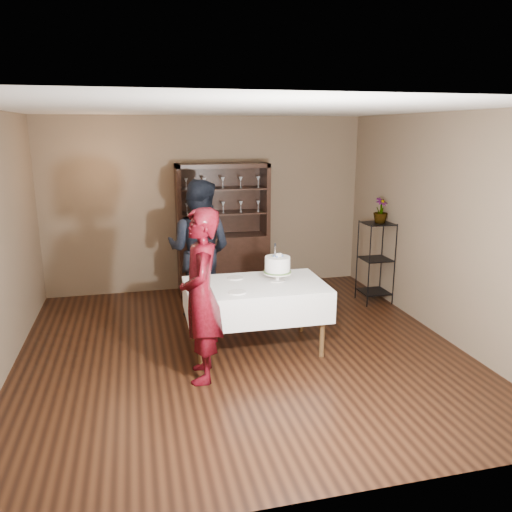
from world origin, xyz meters
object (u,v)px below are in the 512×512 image
object	(u,v)px
woman	(201,296)
china_hutch	(223,250)
cake_table	(255,299)
man	(199,250)
cake	(277,266)
plant_etagere	(376,259)
potted_plant	(381,210)

from	to	relation	value
woman	china_hutch	bearing A→B (deg)	171.33
china_hutch	cake_table	xyz separation A→B (m)	(-0.03, -2.24, -0.06)
man	cake	bearing A→B (deg)	151.64
woman	cake	bearing A→B (deg)	127.70
china_hutch	woman	xyz separation A→B (m)	(-0.72, -2.79, 0.22)
plant_etagere	man	size ratio (longest dim) A/B	0.64
china_hutch	plant_etagere	world-z (taller)	china_hutch
china_hutch	cake_table	world-z (taller)	china_hutch
china_hutch	cake_table	distance (m)	2.25
cake_table	plant_etagere	bearing A→B (deg)	29.50
plant_etagere	china_hutch	bearing A→B (deg)	153.17
china_hutch	cake	world-z (taller)	china_hutch
plant_etagere	cake_table	xyz separation A→B (m)	(-2.11, -1.19, -0.05)
china_hutch	cake	bearing A→B (deg)	-83.58
plant_etagere	cake	xyz separation A→B (m)	(-1.83, -1.14, 0.32)
cake	potted_plant	distance (m)	2.22
cake_table	cake	bearing A→B (deg)	10.75
man	cake_table	bearing A→B (deg)	140.02
cake_table	woman	size ratio (longest dim) A/B	0.90
plant_etagere	cake	distance (m)	2.18
cake_table	woman	distance (m)	0.93
woman	potted_plant	distance (m)	3.36
china_hutch	man	distance (m)	1.20
china_hutch	plant_etagere	xyz separation A→B (m)	(2.08, -1.05, -0.01)
cake_table	man	size ratio (longest dim) A/B	0.85
cake_table	potted_plant	size ratio (longest dim) A/B	4.45
woman	potted_plant	xyz separation A→B (m)	(2.83, 1.74, 0.48)
cake_table	china_hutch	bearing A→B (deg)	89.28
plant_etagere	potted_plant	distance (m)	0.72
plant_etagere	woman	distance (m)	3.30
cake_table	potted_plant	xyz separation A→B (m)	(2.14, 1.19, 0.76)
man	cake	size ratio (longest dim) A/B	4.15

